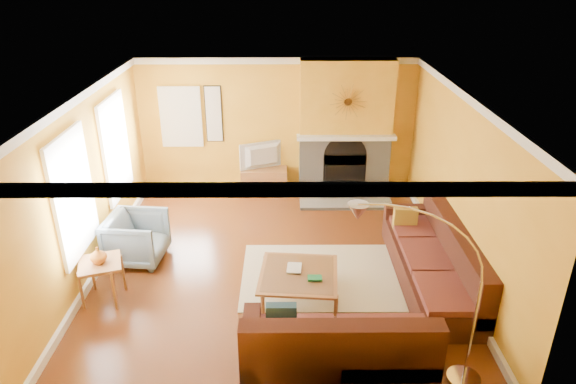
{
  "coord_description": "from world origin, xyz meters",
  "views": [
    {
      "loc": [
        0.16,
        -6.9,
        4.42
      ],
      "look_at": [
        0.21,
        0.4,
        1.08
      ],
      "focal_mm": 32.0,
      "sensor_mm": 36.0,
      "label": 1
    }
  ],
  "objects_px": {
    "coffee_table": "(298,286)",
    "sectional_sofa": "(360,271)",
    "media_console": "(264,180)",
    "arc_lamp": "(420,300)",
    "armchair": "(137,238)",
    "side_table": "(103,281)"
  },
  "relations": [
    {
      "from": "coffee_table",
      "to": "arc_lamp",
      "type": "xyz_separation_m",
      "value": [
        1.24,
        -1.59,
        0.91
      ]
    },
    {
      "from": "coffee_table",
      "to": "media_console",
      "type": "xyz_separation_m",
      "value": [
        -0.61,
        3.65,
        0.04
      ]
    },
    {
      "from": "media_console",
      "to": "armchair",
      "type": "xyz_separation_m",
      "value": [
        -1.91,
        -2.61,
        0.14
      ]
    },
    {
      "from": "armchair",
      "to": "side_table",
      "type": "xyz_separation_m",
      "value": [
        -0.21,
        -1.04,
        -0.09
      ]
    },
    {
      "from": "sectional_sofa",
      "to": "coffee_table",
      "type": "relative_size",
      "value": 3.38
    },
    {
      "from": "media_console",
      "to": "side_table",
      "type": "bearing_deg",
      "value": -120.16
    },
    {
      "from": "media_console",
      "to": "arc_lamp",
      "type": "distance_m",
      "value": 5.62
    },
    {
      "from": "armchair",
      "to": "coffee_table",
      "type": "bearing_deg",
      "value": -106.64
    },
    {
      "from": "coffee_table",
      "to": "sectional_sofa",
      "type": "bearing_deg",
      "value": 0.13
    },
    {
      "from": "media_console",
      "to": "armchair",
      "type": "height_order",
      "value": "armchair"
    },
    {
      "from": "arc_lamp",
      "to": "side_table",
      "type": "bearing_deg",
      "value": 158.34
    },
    {
      "from": "arc_lamp",
      "to": "media_console",
      "type": "bearing_deg",
      "value": 109.48
    },
    {
      "from": "coffee_table",
      "to": "armchair",
      "type": "xyz_separation_m",
      "value": [
        -2.52,
        1.04,
        0.18
      ]
    },
    {
      "from": "coffee_table",
      "to": "media_console",
      "type": "height_order",
      "value": "media_console"
    },
    {
      "from": "sectional_sofa",
      "to": "media_console",
      "type": "relative_size",
      "value": 3.9
    },
    {
      "from": "media_console",
      "to": "side_table",
      "type": "distance_m",
      "value": 4.23
    },
    {
      "from": "armchair",
      "to": "media_console",
      "type": "bearing_deg",
      "value": -30.48
    },
    {
      "from": "sectional_sofa",
      "to": "media_console",
      "type": "distance_m",
      "value": 3.94
    },
    {
      "from": "sectional_sofa",
      "to": "armchair",
      "type": "bearing_deg",
      "value": 162.97
    },
    {
      "from": "arc_lamp",
      "to": "coffee_table",
      "type": "bearing_deg",
      "value": 128.03
    },
    {
      "from": "coffee_table",
      "to": "armchair",
      "type": "bearing_deg",
      "value": 157.63
    },
    {
      "from": "coffee_table",
      "to": "media_console",
      "type": "relative_size",
      "value": 1.15
    }
  ]
}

